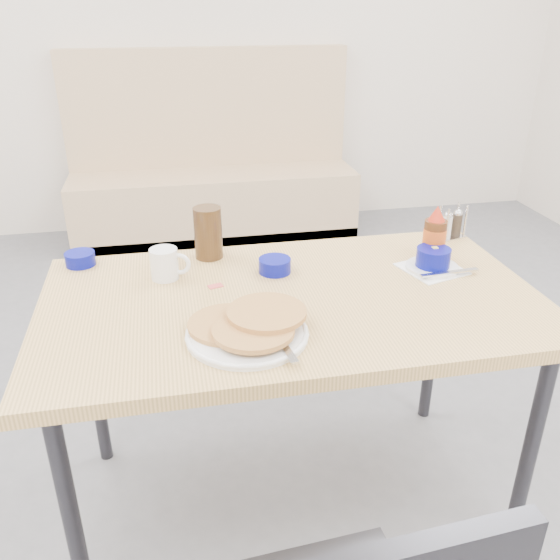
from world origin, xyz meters
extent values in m
plane|color=slate|center=(0.00, 0.00, 0.00)|extent=(6.00, 6.00, 0.00)
cube|color=beige|center=(0.00, 2.97, 1.40)|extent=(5.00, 0.06, 2.80)
cube|color=tan|center=(0.00, 2.72, 0.23)|extent=(1.90, 0.55, 0.45)
cube|color=tan|center=(0.00, 2.94, 0.72)|extent=(1.90, 0.12, 1.00)
cube|color=#2D2D33|center=(0.00, 2.72, 0.04)|extent=(1.90, 0.55, 0.08)
cube|color=tan|center=(0.00, 0.25, 0.74)|extent=(1.40, 0.80, 0.04)
cylinder|color=#2D2D33|center=(-0.62, -0.07, 0.36)|extent=(0.04, 0.04, 0.72)
cylinder|color=#2D2D33|center=(0.62, -0.07, 0.36)|extent=(0.04, 0.04, 0.72)
cylinder|color=#2D2D33|center=(-0.62, 0.57, 0.36)|extent=(0.04, 0.04, 0.72)
cylinder|color=#2D2D33|center=(0.62, 0.57, 0.36)|extent=(0.04, 0.04, 0.72)
cylinder|color=white|center=(-0.16, 0.06, 0.77)|extent=(0.30, 0.30, 0.02)
cylinder|color=#C38B49|center=(-0.20, 0.09, 0.78)|extent=(0.20, 0.20, 0.01)
cylinder|color=#C38B49|center=(-0.15, 0.03, 0.79)|extent=(0.20, 0.20, 0.01)
cylinder|color=#C38B49|center=(-0.10, 0.08, 0.81)|extent=(0.20, 0.20, 0.01)
cube|color=silver|center=(-0.08, -0.04, 0.78)|extent=(0.04, 0.14, 0.01)
cylinder|color=white|center=(-0.35, 0.44, 0.81)|extent=(0.08, 0.08, 0.09)
cylinder|color=black|center=(-0.35, 0.44, 0.85)|extent=(0.07, 0.07, 0.00)
torus|color=white|center=(-0.30, 0.43, 0.81)|extent=(0.07, 0.03, 0.07)
cube|color=white|center=(0.46, 0.34, 0.76)|extent=(0.21, 0.21, 0.00)
cylinder|color=white|center=(0.46, 0.34, 0.77)|extent=(0.16, 0.16, 0.01)
cylinder|color=#050B7E|center=(0.46, 0.34, 0.80)|extent=(0.10, 0.10, 0.06)
cylinder|color=white|center=(0.46, 0.34, 0.82)|extent=(0.09, 0.09, 0.01)
cube|color=#F4DB60|center=(0.47, 0.35, 0.83)|extent=(0.02, 0.02, 0.01)
cube|color=silver|center=(0.49, 0.28, 0.78)|extent=(0.19, 0.03, 0.00)
cylinder|color=#050B7E|center=(-0.61, 0.59, 0.78)|extent=(0.09, 0.09, 0.04)
cylinder|color=#050B7E|center=(-0.02, 0.42, 0.78)|extent=(0.10, 0.10, 0.04)
cylinder|color=#3C2713|center=(-0.20, 0.57, 0.84)|extent=(0.11, 0.11, 0.17)
cube|color=silver|center=(0.64, 0.58, 0.76)|extent=(0.11, 0.08, 0.00)
cylinder|color=silver|center=(0.61, 0.55, 0.82)|extent=(0.01, 0.01, 0.11)
cylinder|color=silver|center=(0.68, 0.57, 0.82)|extent=(0.01, 0.01, 0.11)
cylinder|color=silver|center=(0.60, 0.59, 0.82)|extent=(0.01, 0.01, 0.11)
cylinder|color=silver|center=(0.67, 0.61, 0.82)|extent=(0.01, 0.01, 0.11)
cylinder|color=silver|center=(0.62, 0.57, 0.80)|extent=(0.03, 0.03, 0.08)
cylinder|color=#3F3326|center=(0.66, 0.59, 0.80)|extent=(0.03, 0.03, 0.08)
cylinder|color=#47230F|center=(0.49, 0.40, 0.83)|extent=(0.07, 0.07, 0.14)
cylinder|color=#CE6617|center=(0.49, 0.40, 0.83)|extent=(0.07, 0.07, 0.08)
cone|color=red|center=(0.49, 0.40, 0.92)|extent=(0.05, 0.05, 0.05)
cube|color=#D04745|center=(-0.21, 0.35, 0.76)|extent=(0.05, 0.04, 0.00)
camera|label=1|loc=(-0.32, -1.20, 1.53)|focal=38.00mm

